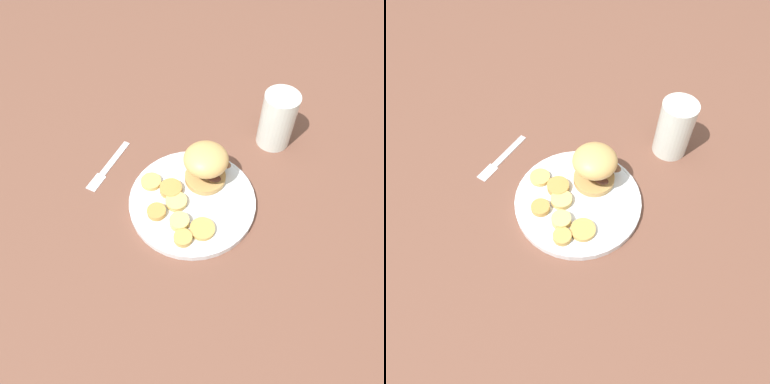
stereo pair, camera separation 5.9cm
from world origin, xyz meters
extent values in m
plane|color=brown|center=(0.00, 0.00, 0.00)|extent=(4.00, 4.00, 0.00)
cylinder|color=white|center=(0.00, 0.00, 0.01)|extent=(0.27, 0.27, 0.02)
torus|color=white|center=(0.00, 0.00, 0.01)|extent=(0.27, 0.27, 0.01)
cylinder|color=tan|center=(0.05, -0.03, 0.02)|extent=(0.09, 0.09, 0.01)
ellipsoid|color=#563323|center=(0.06, -0.03, 0.05)|extent=(0.06, 0.06, 0.01)
ellipsoid|color=brown|center=(0.08, -0.07, 0.04)|extent=(0.04, 0.05, 0.01)
ellipsoid|color=#563323|center=(0.09, -0.05, 0.05)|extent=(0.04, 0.05, 0.01)
ellipsoid|color=#4C281E|center=(0.03, -0.05, 0.05)|extent=(0.03, 0.03, 0.01)
ellipsoid|color=brown|center=(0.05, -0.04, 0.05)|extent=(0.03, 0.03, 0.02)
ellipsoid|color=tan|center=(0.05, -0.03, 0.09)|extent=(0.09, 0.09, 0.05)
cylinder|color=#DBB766|center=(-0.01, 0.03, 0.02)|extent=(0.05, 0.05, 0.01)
cylinder|color=#DBB766|center=(-0.06, 0.03, 0.03)|extent=(0.04, 0.04, 0.02)
cylinder|color=tan|center=(-0.08, -0.02, 0.02)|extent=(0.05, 0.05, 0.01)
cylinder|color=#BC8942|center=(-0.04, 0.07, 0.02)|extent=(0.04, 0.04, 0.01)
cylinder|color=tan|center=(0.04, 0.09, 0.02)|extent=(0.04, 0.04, 0.01)
cylinder|color=#BC8942|center=(0.02, 0.05, 0.02)|extent=(0.05, 0.05, 0.01)
cylinder|color=tan|center=(-0.10, 0.02, 0.02)|extent=(0.04, 0.04, 0.01)
cube|color=silver|center=(0.13, 0.18, 0.00)|extent=(0.11, 0.06, 0.00)
cube|color=silver|center=(0.06, 0.22, 0.00)|extent=(0.05, 0.04, 0.00)
cylinder|color=silver|center=(0.18, -0.20, 0.07)|extent=(0.08, 0.08, 0.14)
camera|label=1|loc=(-0.44, 0.00, 0.68)|focal=35.00mm
camera|label=2|loc=(-0.44, -0.06, 0.68)|focal=35.00mm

